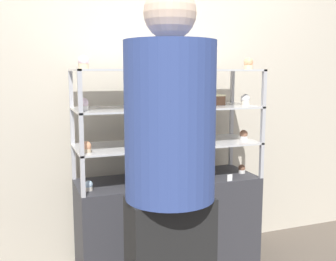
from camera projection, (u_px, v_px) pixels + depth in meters
The scene contains 25 objects.
back_wall at pixel (151, 81), 2.86m from camera, with size 8.00×0.05×2.60m.
display_base at pixel (168, 226), 2.67m from camera, with size 1.20×0.44×0.66m.
display_riser_lower at pixel (168, 145), 2.59m from camera, with size 1.20×0.44×0.24m.
display_riser_middle at pixel (168, 109), 2.55m from camera, with size 1.20×0.44×0.24m.
display_riser_upper at pixel (168, 72), 2.52m from camera, with size 1.20×0.44×0.24m.
layer_cake_centerpiece at pixel (156, 134), 2.55m from camera, with size 0.16×0.16×0.13m.
sheet_cake_frosted at pixel (207, 100), 2.70m from camera, with size 0.21×0.16×0.07m.
cupcake_0 at pixel (89, 186), 2.35m from camera, with size 0.05×0.05×0.06m.
cupcake_1 at pixel (149, 181), 2.45m from camera, with size 0.05×0.05×0.06m.
cupcake_2 at pixel (194, 174), 2.64m from camera, with size 0.05×0.05×0.06m.
cupcake_3 at pixel (242, 169), 2.76m from camera, with size 0.05×0.05×0.06m.
price_tag_0 at pixel (230, 178), 2.56m from camera, with size 0.04×0.00×0.04m.
cupcake_4 at pixel (87, 147), 2.28m from camera, with size 0.06×0.06×0.07m.
cupcake_5 at pixel (244, 135), 2.73m from camera, with size 0.06×0.06×0.07m.
price_tag_1 at pixel (185, 145), 2.41m from camera, with size 0.04×0.00×0.04m.
cupcake_6 at pixel (83, 104), 2.29m from camera, with size 0.06×0.06×0.08m.
cupcake_7 at pixel (133, 104), 2.35m from camera, with size 0.06×0.06×0.08m.
cupcake_8 at pixel (171, 102), 2.46m from camera, with size 0.06×0.06×0.08m.
cupcake_9 at pixel (245, 100), 2.67m from camera, with size 0.06×0.06×0.08m.
price_tag_2 at pixel (129, 107), 2.26m from camera, with size 0.04×0.00×0.04m.
cupcake_10 at pixel (83, 62), 2.21m from camera, with size 0.06×0.06×0.08m.
cupcake_11 at pixel (170, 63), 2.45m from camera, with size 0.06×0.06×0.08m.
cupcake_12 at pixel (248, 64), 2.61m from camera, with size 0.06×0.06×0.08m.
price_tag_3 at pixel (186, 65), 2.34m from camera, with size 0.04×0.00×0.04m.
customer_figure at pixel (170, 172), 1.76m from camera, with size 0.40×0.40×1.73m.
Camera 1 is at (-0.89, -2.39, 1.36)m, focal length 42.00 mm.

